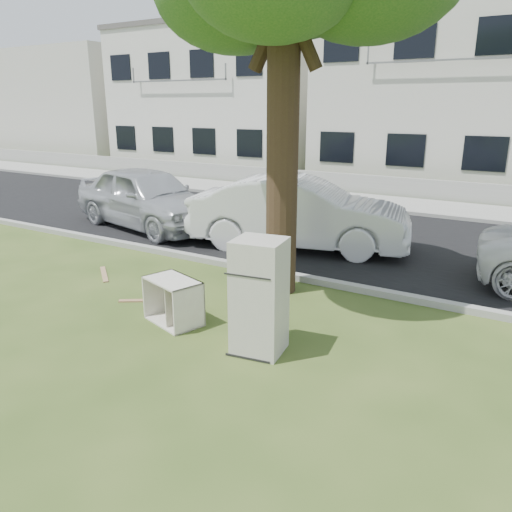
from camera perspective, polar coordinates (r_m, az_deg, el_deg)
The scene contains 16 objects.
ground at distance 7.48m, azimuth -1.07°, elevation -8.66°, with size 120.00×120.00×0.00m, color #344A1A.
road at distance 12.67m, azimuth 13.43°, elevation 1.69°, with size 120.00×7.00×0.01m, color black.
kerb_near at distance 9.49m, azimuth 6.78°, elevation -3.12°, with size 120.00×0.18×0.12m, color gray.
kerb_far at distance 16.02m, azimuth 17.37°, elevation 4.49°, with size 120.00×0.18×0.12m, color gray.
sidewalk at distance 17.40m, azimuth 18.54°, elevation 5.34°, with size 120.00×2.80×0.01m, color gray.
low_wall at distance 18.89m, azimuth 19.74°, elevation 7.14°, with size 120.00×0.15×0.70m, color gray.
townhouse_left at distance 27.97m, azimuth -3.11°, elevation 17.47°, with size 10.20×8.16×7.04m.
townhouse_center at distance 23.50m, azimuth 23.16°, elevation 16.81°, with size 11.22×8.16×7.44m.
filler_left at distance 37.92m, azimuth -21.21°, elevation 15.76°, with size 16.00×9.00×6.40m, color beige.
fridge at distance 6.63m, azimuth 0.38°, elevation -4.68°, with size 0.65×0.60×1.58m, color beige.
cabinet at distance 7.77m, azimuth -9.42°, elevation -5.09°, with size 0.89×0.55×0.70m, color beige.
plank_a at distance 8.77m, azimuth -11.64°, elevation -4.99°, with size 1.18×0.10×0.02m, color #996E4A.
plank_b at distance 10.33m, azimuth -16.97°, elevation -2.00°, with size 0.97×0.10×0.02m, color #A17B54.
plank_c at distance 9.80m, azimuth -10.53°, elevation -2.56°, with size 0.81×0.09×0.02m, color tan.
car_center at distance 11.62m, azimuth 4.94°, elevation 4.92°, with size 1.76×5.04×1.66m, color silver.
car_left at distance 13.91m, azimuth -12.33°, elevation 6.56°, with size 1.95×4.85×1.65m, color #ACAFB3.
Camera 1 is at (3.59, -5.72, 3.23)m, focal length 35.00 mm.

